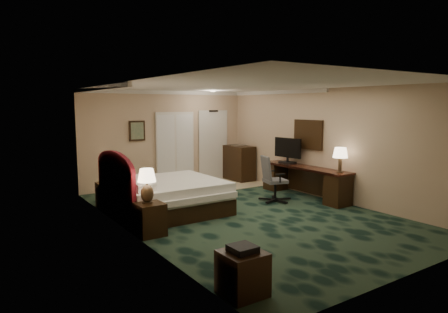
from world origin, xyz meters
TOP-DOWN VIEW (x-y plane):
  - floor at (0.00, 0.00)m, footprint 5.00×7.50m
  - ceiling at (0.00, 0.00)m, footprint 5.00×7.50m
  - wall_back at (0.00, 3.75)m, footprint 5.00×0.00m
  - wall_front at (0.00, -3.75)m, footprint 5.00×0.00m
  - wall_left at (-2.50, 0.00)m, footprint 0.00×7.50m
  - wall_right at (2.50, 0.00)m, footprint 0.00×7.50m
  - crown_molding at (0.00, 0.00)m, footprint 5.00×7.50m
  - tile_patch at (0.90, 2.90)m, footprint 3.20×1.70m
  - headboard at (-2.44, 1.00)m, footprint 0.12×2.00m
  - entry_door at (1.55, 3.72)m, footprint 1.02×0.06m
  - closet_doors at (0.25, 3.71)m, footprint 1.20×0.06m
  - wall_art at (-0.90, 3.71)m, footprint 0.45×0.06m
  - wall_mirror at (2.46, 0.60)m, footprint 0.05×0.95m
  - bed at (-1.31, 0.98)m, footprint 2.17×2.02m
  - nightstand_near at (-2.25, -0.20)m, footprint 0.46×0.53m
  - nightstand_far at (-2.25, 2.07)m, footprint 0.46×0.52m
  - lamp_near at (-2.28, -0.20)m, footprint 0.40×0.40m
  - lamp_far at (-2.24, 2.05)m, footprint 0.43×0.43m
  - bed_bench at (-0.25, 1.23)m, footprint 0.87×1.29m
  - side_table at (-2.22, -2.95)m, footprint 0.50×0.50m
  - desk at (2.19, 0.44)m, footprint 0.57×2.66m
  - tv at (2.21, 1.08)m, footprint 0.15×0.87m
  - desk_lamp at (2.20, -0.67)m, footprint 0.34×0.34m
  - desk_chair at (1.25, 0.45)m, footprint 0.78×0.76m
  - minibar at (2.17, 3.20)m, footprint 0.56×1.00m

SIDE VIEW (x-z plane):
  - floor at x=0.00m, z-range 0.00..0.00m
  - tile_patch at x=0.90m, z-range 0.00..0.01m
  - bed_bench at x=-0.25m, z-range 0.00..0.41m
  - side_table at x=-2.22m, z-range 0.00..0.54m
  - nightstand_far at x=-2.25m, z-range 0.00..0.57m
  - nightstand_near at x=-2.25m, z-range 0.00..0.58m
  - bed at x=-1.31m, z-range 0.00..0.69m
  - desk at x=2.19m, z-range 0.00..0.77m
  - minibar at x=2.17m, z-range 0.00..1.06m
  - desk_chair at x=1.25m, z-range 0.00..1.10m
  - headboard at x=-2.44m, z-range 0.00..1.40m
  - lamp_near at x=-2.28m, z-range 0.58..1.19m
  - lamp_far at x=-2.24m, z-range 0.57..1.25m
  - entry_door at x=1.55m, z-range -0.04..2.14m
  - closet_doors at x=0.25m, z-range 0.00..2.10m
  - desk_lamp at x=2.20m, z-range 0.77..1.35m
  - tv at x=2.21m, z-range 0.77..1.44m
  - wall_back at x=0.00m, z-range 0.00..2.70m
  - wall_front at x=0.00m, z-range 0.00..2.70m
  - wall_left at x=-2.50m, z-range 0.00..2.70m
  - wall_right at x=2.50m, z-range 0.00..2.70m
  - wall_mirror at x=2.46m, z-range 1.18..1.93m
  - wall_art at x=-0.90m, z-range 1.33..1.88m
  - crown_molding at x=0.00m, z-range 2.60..2.70m
  - ceiling at x=0.00m, z-range 2.70..2.70m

